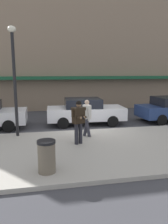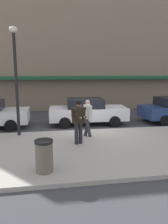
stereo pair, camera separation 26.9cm
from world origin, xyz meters
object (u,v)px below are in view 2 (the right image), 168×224
Objects in this scene: parked_sedan_mid at (87,111)px; street_lamp_post at (16,70)px; man_texting_on_phone at (79,118)px; trash_bin at (44,156)px; pedestrian_in_light_coat at (88,116)px.

parked_sedan_mid is 4.86m from street_lamp_post.
man_texting_on_phone is 2.80m from trash_bin.
man_texting_on_phone reaches higher than pedestrian_in_light_coat.
parked_sedan_mid is 4.02m from man_texting_on_phone.
man_texting_on_phone is at bearing 60.08° from trash_bin.
pedestrian_in_light_coat is at bearing 60.22° from trash_bin.
man_texting_on_phone is 1.13m from pedestrian_in_light_coat.
pedestrian_in_light_coat is 3.82m from street_lamp_post.
street_lamp_post reaches higher than pedestrian_in_light_coat.
parked_sedan_mid is at bearing 30.69° from street_lamp_post.
street_lamp_post is (-3.15, 0.71, 2.03)m from pedestrian_in_light_coat.
parked_sedan_mid is at bearing 74.72° from man_texting_on_phone.
parked_sedan_mid is at bearing 80.08° from pedestrian_in_light_coat.
trash_bin is at bearing -119.78° from pedestrian_in_light_coat.
parked_sedan_mid is 6.67m from trash_bin.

